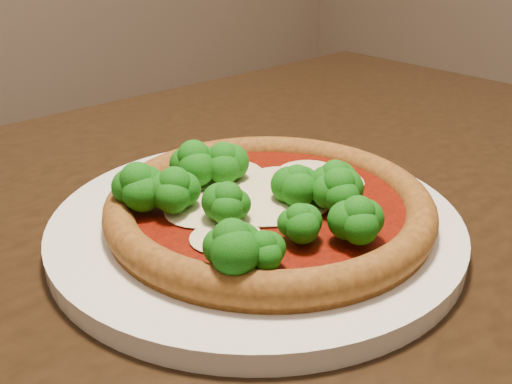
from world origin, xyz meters
TOP-DOWN VIEW (x-y plane):
  - dining_table at (0.21, 0.22)m, footprint 1.34×0.94m
  - plate at (0.19, 0.19)m, footprint 0.36×0.36m
  - pizza at (0.19, 0.18)m, footprint 0.28×0.28m

SIDE VIEW (x-z plane):
  - dining_table at x=0.21m, z-range 0.28..1.03m
  - plate at x=0.19m, z-range 0.75..0.77m
  - pizza at x=0.19m, z-range 0.75..0.82m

